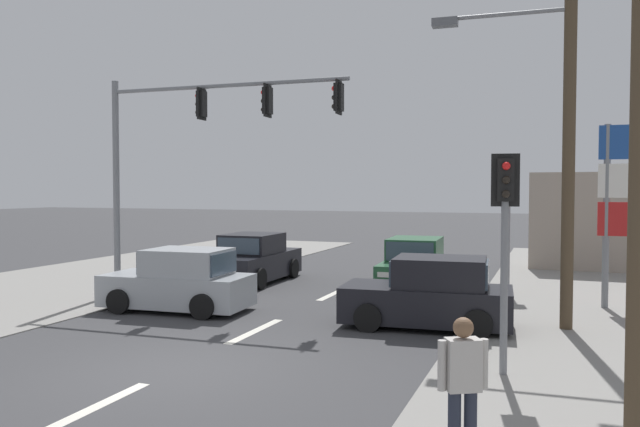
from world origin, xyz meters
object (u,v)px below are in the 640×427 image
at_px(traffic_signal_mast, 191,138).
at_px(pedestrian_at_kerb, 463,382).
at_px(hatchback_kerbside_parked, 180,282).
at_px(utility_pole_midground_right, 563,91).
at_px(pedestal_signal_far_median, 508,209).
at_px(sedan_oncoming_mid, 253,260).
at_px(hatchback_receding_far, 430,295).
at_px(pedestal_signal_right_kerb, 505,226).
at_px(hatchback_crossing_left, 414,266).

xyz_separation_m(traffic_signal_mast, pedestrian_at_kerb, (8.25, -7.73, -3.43)).
distance_m(traffic_signal_mast, hatchback_kerbside_parked, 3.95).
relative_size(utility_pole_midground_right, pedestal_signal_far_median, 2.64).
relative_size(traffic_signal_mast, sedan_oncoming_mid, 1.62).
bearing_deg(hatchback_receding_far, pedestrian_at_kerb, -76.53).
relative_size(utility_pole_midground_right, pedestal_signal_right_kerb, 2.64).
distance_m(pedestal_signal_right_kerb, pedestrian_at_kerb, 3.88).
height_order(utility_pole_midground_right, sedan_oncoming_mid, utility_pole_midground_right).
bearing_deg(pedestal_signal_right_kerb, hatchback_kerbside_parked, 160.69).
distance_m(utility_pole_midground_right, sedan_oncoming_mid, 10.81).
relative_size(hatchback_kerbside_parked, pedestrian_at_kerb, 2.28).
relative_size(pedestal_signal_right_kerb, hatchback_kerbside_parked, 0.96).
xyz_separation_m(traffic_signal_mast, hatchback_crossing_left, (5.27, 3.75, -3.65)).
height_order(sedan_oncoming_mid, hatchback_kerbside_parked, sedan_oncoming_mid).
bearing_deg(sedan_oncoming_mid, hatchback_kerbside_parked, -84.86).
height_order(utility_pole_midground_right, pedestal_signal_far_median, utility_pole_midground_right).
xyz_separation_m(traffic_signal_mast, hatchback_kerbside_parked, (0.54, -1.39, -3.65)).
bearing_deg(pedestal_signal_far_median, hatchback_receding_far, -103.91).
bearing_deg(sedan_oncoming_mid, traffic_signal_mast, -91.80).
xyz_separation_m(pedestal_signal_far_median, pedestrian_at_kerb, (0.32, -11.77, -1.49)).
height_order(hatchback_crossing_left, hatchback_kerbside_parked, same).
bearing_deg(hatchback_kerbside_parked, pedestal_signal_right_kerb, -19.31).
bearing_deg(utility_pole_midground_right, hatchback_receding_far, -163.24).
distance_m(utility_pole_midground_right, hatchback_kerbside_parked, 9.81).
bearing_deg(pedestrian_at_kerb, traffic_signal_mast, 136.84).
height_order(utility_pole_midground_right, hatchback_receding_far, utility_pole_midground_right).
bearing_deg(sedan_oncoming_mid, hatchback_receding_far, -34.68).
relative_size(traffic_signal_mast, hatchback_receding_far, 1.84).
height_order(traffic_signal_mast, hatchback_kerbside_parked, traffic_signal_mast).
height_order(traffic_signal_mast, pedestal_signal_right_kerb, traffic_signal_mast).
height_order(traffic_signal_mast, hatchback_crossing_left, traffic_signal_mast).
bearing_deg(hatchback_kerbside_parked, hatchback_receding_far, 2.90).
bearing_deg(hatchback_receding_far, hatchback_kerbside_parked, -177.10).
xyz_separation_m(hatchback_receding_far, pedestrian_at_kerb, (1.59, -6.65, 0.22)).
distance_m(hatchback_crossing_left, hatchback_kerbside_parked, 6.98).
bearing_deg(pedestal_signal_right_kerb, pedestal_signal_far_median, 93.41).
distance_m(pedestal_signal_right_kerb, pedestal_signal_far_median, 8.20).
bearing_deg(sedan_oncoming_mid, pedestal_signal_right_kerb, -42.46).
distance_m(pedestal_signal_far_median, sedan_oncoming_mid, 8.02).
height_order(hatchback_receding_far, pedestrian_at_kerb, pedestrian_at_kerb).
xyz_separation_m(traffic_signal_mast, hatchback_receding_far, (6.65, -1.08, -3.65)).
xyz_separation_m(pedestal_signal_right_kerb, pedestrian_at_kerb, (-0.16, -3.58, -1.49)).
height_order(pedestal_signal_right_kerb, pedestal_signal_far_median, same).
relative_size(hatchback_crossing_left, pedestrian_at_kerb, 2.28).
distance_m(pedestal_signal_far_median, hatchback_crossing_left, 3.17).
relative_size(pedestal_signal_far_median, hatchback_crossing_left, 0.96).
bearing_deg(pedestrian_at_kerb, utility_pole_midground_right, 82.13).
height_order(pedestal_signal_far_median, pedestrian_at_kerb, pedestal_signal_far_median).
bearing_deg(hatchback_crossing_left, pedestal_signal_right_kerb, -68.32).
height_order(utility_pole_midground_right, traffic_signal_mast, utility_pole_midground_right).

